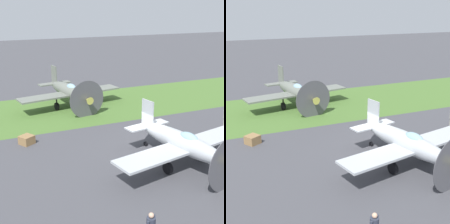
% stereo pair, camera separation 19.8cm
% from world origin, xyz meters
% --- Properties ---
extents(ground_plane, '(160.00, 160.00, 0.00)m').
position_xyz_m(ground_plane, '(0.00, 0.00, 0.00)').
color(ground_plane, '#424247').
extents(grass_verge, '(120.00, 11.00, 0.01)m').
position_xyz_m(grass_verge, '(0.00, -11.26, 0.00)').
color(grass_verge, '#476B2D').
rests_on(grass_verge, ground).
extents(airplane_lead, '(10.26, 8.18, 3.63)m').
position_xyz_m(airplane_lead, '(-0.93, 3.02, 1.52)').
color(airplane_lead, '#B2B7BC').
rests_on(airplane_lead, ground).
extents(airplane_wingman, '(10.60, 8.45, 3.75)m').
position_xyz_m(airplane_wingman, '(1.96, -12.02, 1.57)').
color(airplane_wingman, slate).
rests_on(airplane_wingman, ground).
extents(supply_crate, '(1.24, 1.24, 0.64)m').
position_xyz_m(supply_crate, '(7.56, -4.28, 0.32)').
color(supply_crate, olive).
rests_on(supply_crate, ground).
extents(runway_marker_cone, '(0.36, 0.36, 0.44)m').
position_xyz_m(runway_marker_cone, '(7.68, -5.31, 0.22)').
color(runway_marker_cone, orange).
rests_on(runway_marker_cone, ground).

